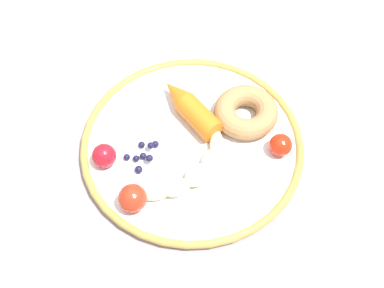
% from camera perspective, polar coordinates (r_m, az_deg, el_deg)
% --- Properties ---
extents(ground_plane, '(6.00, 6.00, 0.00)m').
position_cam_1_polar(ground_plane, '(1.55, 0.12, -14.80)').
color(ground_plane, gray).
extents(dining_table, '(1.04, 0.83, 0.76)m').
position_cam_1_polar(dining_table, '(0.95, 0.19, -2.32)').
color(dining_table, gray).
rests_on(dining_table, ground_plane).
extents(plate, '(0.34, 0.34, 0.02)m').
position_cam_1_polar(plate, '(0.85, 0.00, -0.11)').
color(plate, white).
rests_on(plate, dining_table).
extents(banana, '(0.11, 0.14, 0.03)m').
position_cam_1_polar(banana, '(0.80, 0.09, -2.98)').
color(banana, beige).
rests_on(banana, plate).
extents(carrot_orange, '(0.13, 0.09, 0.04)m').
position_cam_1_polar(carrot_orange, '(0.86, -0.26, 3.86)').
color(carrot_orange, orange).
rests_on(carrot_orange, plate).
extents(donut, '(0.12, 0.12, 0.03)m').
position_cam_1_polar(donut, '(0.86, 5.64, 3.31)').
color(donut, '#AD7E4C').
rests_on(donut, plate).
extents(blueberry_pile, '(0.05, 0.06, 0.02)m').
position_cam_1_polar(blueberry_pile, '(0.83, -5.12, -1.14)').
color(blueberry_pile, '#191638').
rests_on(blueberry_pile, plate).
extents(tomato_near, '(0.04, 0.04, 0.04)m').
position_cam_1_polar(tomato_near, '(0.82, -9.12, -1.21)').
color(tomato_near, red).
rests_on(tomato_near, plate).
extents(tomato_mid, '(0.03, 0.03, 0.03)m').
position_cam_1_polar(tomato_mid, '(0.83, 9.20, -0.11)').
color(tomato_mid, red).
rests_on(tomato_mid, plate).
extents(tomato_far, '(0.04, 0.04, 0.04)m').
position_cam_1_polar(tomato_far, '(0.78, -6.19, -5.62)').
color(tomato_far, red).
rests_on(tomato_far, plate).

